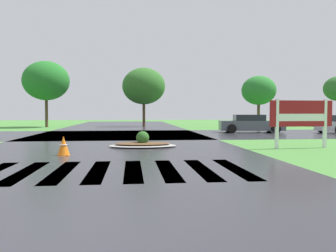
% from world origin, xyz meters
% --- Properties ---
extents(asphalt_roadway, '(10.96, 80.00, 0.01)m').
position_xyz_m(asphalt_roadway, '(0.00, 10.00, 0.00)').
color(asphalt_roadway, '#2B2B30').
rests_on(asphalt_roadway, ground).
extents(asphalt_cross_road, '(90.00, 9.86, 0.01)m').
position_xyz_m(asphalt_cross_road, '(0.00, 19.37, 0.00)').
color(asphalt_cross_road, '#2B2B30').
rests_on(asphalt_cross_road, ground).
extents(crosswalk_stripes, '(7.65, 3.50, 0.01)m').
position_xyz_m(crosswalk_stripes, '(-0.00, 5.15, 0.00)').
color(crosswalk_stripes, white).
rests_on(crosswalk_stripes, ground).
extents(estate_billboard, '(2.79, 0.29, 2.03)m').
position_xyz_m(estate_billboard, '(7.89, 10.00, 1.35)').
color(estate_billboard, white).
rests_on(estate_billboard, ground).
extents(median_island, '(2.89, 1.67, 0.68)m').
position_xyz_m(median_island, '(1.33, 11.15, 0.14)').
color(median_island, '#9E9B93').
rests_on(median_island, ground).
extents(car_dark_suv, '(4.71, 2.61, 1.30)m').
position_xyz_m(car_dark_suv, '(9.47, 20.76, 0.62)').
color(car_dark_suv, '#4C545B').
rests_on(car_dark_suv, ground).
extents(traffic_cone, '(0.43, 0.43, 0.68)m').
position_xyz_m(traffic_cone, '(-1.49, 8.53, 0.33)').
color(traffic_cone, orange).
rests_on(traffic_cone, ground).
extents(background_treeline, '(44.43, 5.79, 6.40)m').
position_xyz_m(background_treeline, '(0.88, 31.04, 4.09)').
color(background_treeline, '#4C3823').
rests_on(background_treeline, ground).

